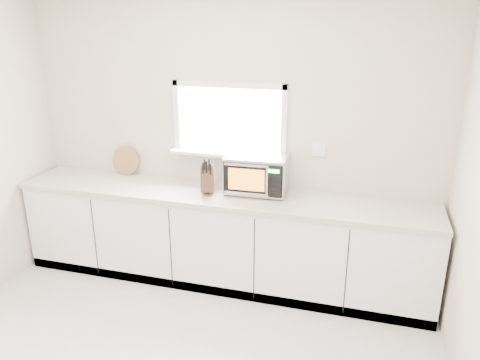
% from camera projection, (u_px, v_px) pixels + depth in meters
% --- Properties ---
extents(back_wall, '(4.00, 0.17, 2.70)m').
position_uv_depth(back_wall, '(230.00, 139.00, 4.46)').
color(back_wall, beige).
rests_on(back_wall, ground).
extents(cabinets, '(3.92, 0.60, 0.88)m').
position_uv_depth(cabinets, '(222.00, 239.00, 4.50)').
color(cabinets, white).
rests_on(cabinets, ground).
extents(countertop, '(3.92, 0.64, 0.04)m').
position_uv_depth(countertop, '(221.00, 195.00, 4.34)').
color(countertop, beige).
rests_on(countertop, cabinets).
extents(microwave, '(0.57, 0.47, 0.36)m').
position_uv_depth(microwave, '(257.00, 172.00, 4.31)').
color(microwave, black).
rests_on(microwave, countertop).
extents(knife_block, '(0.17, 0.26, 0.34)m').
position_uv_depth(knife_block, '(207.00, 178.00, 4.29)').
color(knife_block, '#472A19').
rests_on(knife_block, countertop).
extents(cutting_board, '(0.29, 0.07, 0.29)m').
position_uv_depth(cutting_board, '(126.00, 161.00, 4.80)').
color(cutting_board, '#97603A').
rests_on(cutting_board, countertop).
extents(coffee_grinder, '(0.12, 0.12, 0.19)m').
position_uv_depth(coffee_grinder, '(278.00, 182.00, 4.35)').
color(coffee_grinder, '#ACAEB4').
rests_on(coffee_grinder, countertop).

